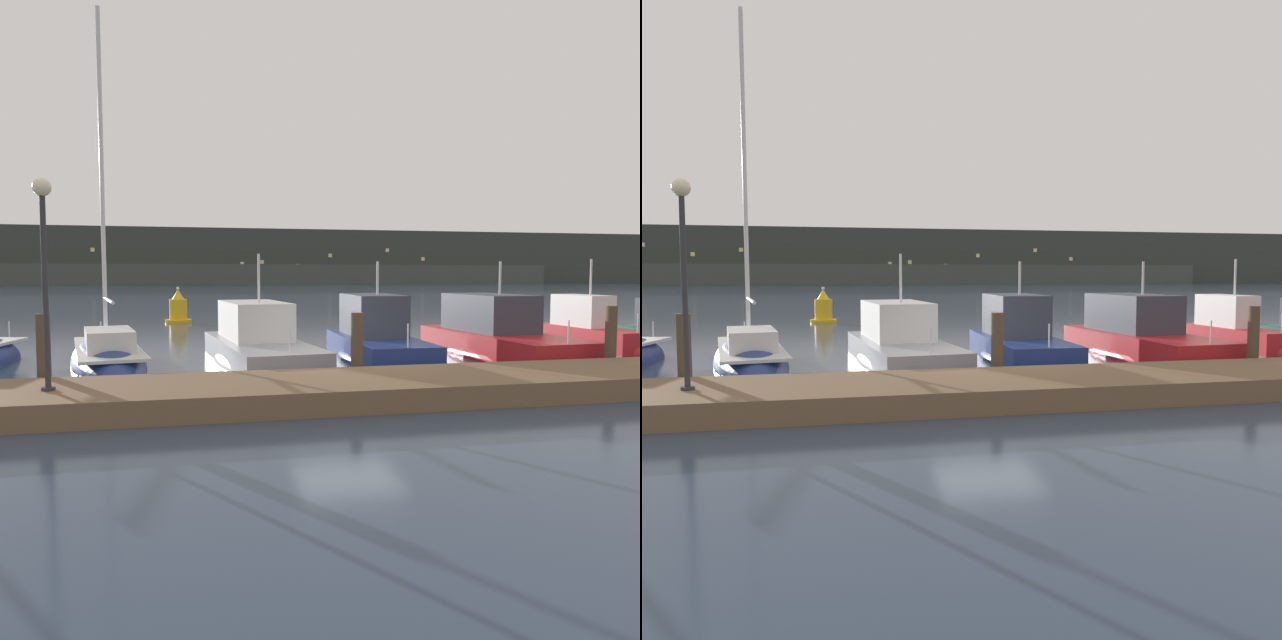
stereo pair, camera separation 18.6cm
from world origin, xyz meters
The scene contains 13 objects.
ground_plane centered at (0.00, 0.00, 0.00)m, with size 400.00×400.00×0.00m, color #2D3D51.
dock centered at (0.00, -2.45, 0.23)m, with size 33.75×2.80×0.45m, color brown.
mooring_pile_1 centered at (-6.63, -0.80, 0.86)m, with size 0.28×0.28×1.72m, color #4C3D2D.
mooring_pile_2 centered at (0.00, -0.80, 0.82)m, with size 0.28×0.28×1.65m, color #4C3D2D.
mooring_pile_3 centered at (6.63, -0.80, 0.86)m, with size 0.28×0.28×1.72m, color #4C3D2D.
sailboat_berth_3 centered at (-5.88, 3.80, 0.10)m, with size 3.11×7.42×10.63m.
motorboat_berth_4 centered at (-1.73, 3.02, 0.25)m, with size 3.06×7.43×3.77m.
motorboat_berth_5 centered at (1.74, 3.01, 0.32)m, with size 2.31×6.28×3.46m.
motorboat_berth_6 centered at (5.62, 2.90, 0.29)m, with size 2.92×7.38×3.55m.
motorboat_berth_7 centered at (9.76, 4.26, 0.29)m, with size 1.70×4.98×3.62m.
channel_buoy centered at (-3.93, 18.35, 0.67)m, with size 1.34×1.34×1.83m.
dock_lamppost centered at (-6.23, -2.55, 2.97)m, with size 0.32×0.32×3.74m.
hillside_backdrop centered at (0.72, 127.50, 5.63)m, with size 240.00×23.00×12.18m.
Camera 2 is at (-3.77, -14.37, 2.54)m, focal length 35.00 mm.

